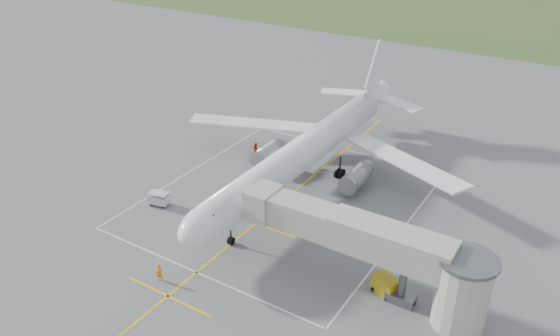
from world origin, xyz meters
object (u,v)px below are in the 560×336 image
Objects in this scene: airliner at (306,151)px; ramp_worker_nose at (159,272)px; jet_bridge at (381,250)px; ramp_worker_wing at (256,149)px; baggage_cart at (159,199)px; gpu_unit at (385,285)px.

ramp_worker_nose is at bearing -95.24° from airliner.
ramp_worker_wing is at bearing 145.45° from jet_bridge.
baggage_cart is 1.34× the size of ramp_worker_wing.
jet_bridge is 9.23× the size of baggage_cart.
ramp_worker_nose is at bearing 141.76° from ramp_worker_wing.
jet_bridge is 30.82m from ramp_worker_wing.
gpu_unit is 20.85m from ramp_worker_nose.
gpu_unit is at bearing -14.31° from baggage_cart.
airliner is 21.22m from jet_bridge.
gpu_unit is 1.05× the size of baggage_cart.
airliner is 26.21× the size of ramp_worker_nose.
jet_bridge is at bearing -129.55° from gpu_unit.
ramp_worker_wing is (-9.47, 3.10, -3.45)m from airliner.
gpu_unit is (0.64, 0.38, -3.90)m from jet_bridge.
ramp_worker_wing is (-25.83, 16.97, 0.10)m from gpu_unit.
jet_bridge is at bearing -178.20° from ramp_worker_wing.
ramp_worker_nose is 27.54m from ramp_worker_wing.
jet_bridge is at bearing 5.48° from ramp_worker_nose.
airliner is at bearing 137.81° from jet_bridge.
ramp_worker_wing is at bearing 161.89° from airliner.
ramp_worker_wing is (2.15, 16.59, 0.13)m from baggage_cart.
baggage_cart is at bearing 178.41° from jet_bridge.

